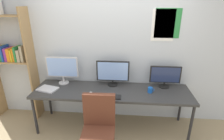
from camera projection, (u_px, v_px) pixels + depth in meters
name	position (u px, v px, depth m)	size (l,w,h in m)	color
wall_back	(114.00, 52.00, 3.13)	(5.02, 0.11, 2.60)	silver
desk	(112.00, 93.00, 2.96)	(2.62, 0.68, 0.74)	#333333
bookshelf	(6.00, 50.00, 3.09)	(0.83, 0.28, 2.23)	#9E7A4C
office_chair	(99.00, 136.00, 2.41)	(0.52, 0.52, 0.99)	#2D2D33
monitor_left	(62.00, 68.00, 3.11)	(0.57, 0.18, 0.50)	silver
monitor_center	(113.00, 72.00, 3.05)	(0.57, 0.18, 0.45)	black
monitor_right	(165.00, 76.00, 2.99)	(0.52, 0.18, 0.38)	black
keyboard_main	(110.00, 97.00, 2.73)	(0.33, 0.13, 0.02)	black
computer_mouse	(90.00, 93.00, 2.82)	(0.06, 0.10, 0.03)	silver
laptop_closed	(48.00, 89.00, 2.97)	(0.32, 0.22, 0.02)	silver
coffee_mug	(150.00, 90.00, 2.86)	(0.11, 0.08, 0.09)	blue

